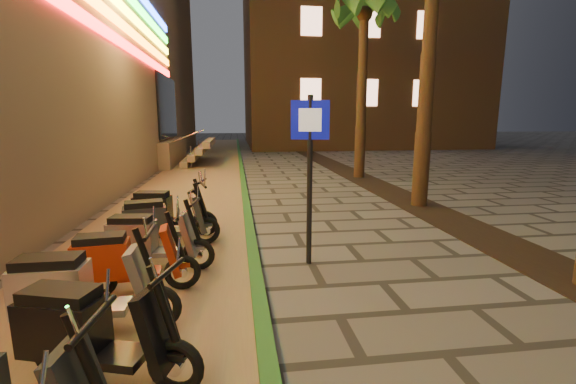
{
  "coord_description": "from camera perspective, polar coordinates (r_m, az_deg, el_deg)",
  "views": [
    {
      "loc": [
        -1.14,
        -2.3,
        2.25
      ],
      "look_at": [
        -0.4,
        3.13,
        1.2
      ],
      "focal_mm": 24.0,
      "sensor_mm": 36.0,
      "label": 1
    }
  ],
  "objects": [
    {
      "name": "palm_d",
      "position": [
        15.52,
        11.28,
        24.41
      ],
      "size": [
        2.97,
        3.02,
        7.16
      ],
      "color": "#472D19",
      "rests_on": "ground"
    },
    {
      "name": "planting_strip",
      "position": [
        8.99,
        24.46,
        -4.59
      ],
      "size": [
        1.2,
        40.0,
        0.02
      ],
      "primitive_type": "cube",
      "color": "black",
      "rests_on": "ground"
    },
    {
      "name": "pedestrian_sign",
      "position": [
        5.8,
        3.25,
        5.17
      ],
      "size": [
        0.56,
        0.16,
        2.59
      ],
      "rotation": [
        0.0,
        0.0,
        -0.23
      ],
      "color": "black",
      "rests_on": "ground"
    },
    {
      "name": "scooter_8",
      "position": [
        5.39,
        -23.33,
        -9.35
      ],
      "size": [
        1.54,
        0.59,
        1.08
      ],
      "rotation": [
        0.0,
        0.0,
        0.12
      ],
      "color": "black",
      "rests_on": "ground"
    },
    {
      "name": "parking_strip",
      "position": [
        12.59,
        -14.3,
        0.22
      ],
      "size": [
        3.4,
        60.0,
        0.01
      ],
      "primitive_type": "cube",
      "color": "#8C7251",
      "rests_on": "ground"
    },
    {
      "name": "scooter_6",
      "position": [
        3.82,
        -27.3,
        -17.95
      ],
      "size": [
        1.57,
        0.83,
        1.12
      ],
      "rotation": [
        0.0,
        0.0,
        -0.3
      ],
      "color": "black",
      "rests_on": "ground"
    },
    {
      "name": "scooter_9",
      "position": [
        6.13,
        -19.95,
        -6.66
      ],
      "size": [
        1.56,
        0.61,
        1.09
      ],
      "rotation": [
        0.0,
        0.0,
        -0.13
      ],
      "color": "black",
      "rests_on": "ground"
    },
    {
      "name": "scooter_11",
      "position": [
        7.82,
        -17.71,
        -2.69
      ],
      "size": [
        1.61,
        0.67,
        1.13
      ],
      "rotation": [
        0.0,
        0.0,
        -0.16
      ],
      "color": "black",
      "rests_on": "ground"
    },
    {
      "name": "green_curb",
      "position": [
        12.5,
        -6.55,
        0.62
      ],
      "size": [
        0.18,
        60.0,
        0.1
      ],
      "primitive_type": "cube",
      "color": "#266024",
      "rests_on": "ground"
    },
    {
      "name": "scooter_7",
      "position": [
        4.63,
        -28.67,
        -12.73
      ],
      "size": [
        1.63,
        0.57,
        1.15
      ],
      "rotation": [
        0.0,
        0.0,
        0.01
      ],
      "color": "black",
      "rests_on": "ground"
    },
    {
      "name": "scooter_10",
      "position": [
        7.0,
        -18.38,
        -4.2
      ],
      "size": [
        1.63,
        0.77,
        1.15
      ],
      "rotation": [
        0.0,
        0.0,
        0.23
      ],
      "color": "black",
      "rests_on": "ground"
    }
  ]
}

